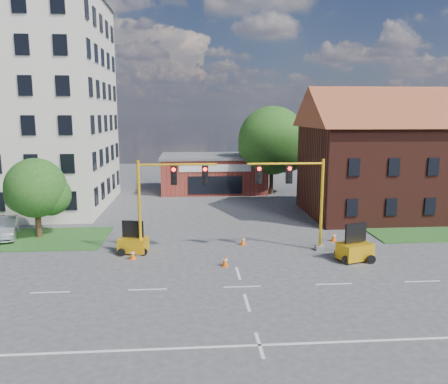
# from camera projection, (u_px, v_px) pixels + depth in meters

# --- Properties ---
(ground) EXTENTS (120.00, 120.00, 0.00)m
(ground) POSITION_uv_depth(u_px,v_px,m) (242.00, 287.00, 23.27)
(ground) COLOR #3D3D3F
(ground) RESTS_ON ground
(lane_markings) EXTENTS (60.00, 36.00, 0.01)m
(lane_markings) POSITION_uv_depth(u_px,v_px,m) (250.00, 312.00, 20.32)
(lane_markings) COLOR silver
(lane_markings) RESTS_ON ground
(office_block) EXTENTS (18.40, 15.40, 20.60)m
(office_block) POSITION_uv_depth(u_px,v_px,m) (8.00, 101.00, 41.48)
(office_block) COLOR beige
(office_block) RESTS_ON ground
(brick_shop) EXTENTS (12.40, 8.40, 4.30)m
(brick_shop) POSITION_uv_depth(u_px,v_px,m) (213.00, 173.00, 52.32)
(brick_shop) COLOR maroon
(brick_shop) RESTS_ON ground
(townhouse_row) EXTENTS (21.00, 11.00, 11.50)m
(townhouse_row) POSITION_uv_depth(u_px,v_px,m) (421.00, 150.00, 39.26)
(townhouse_row) COLOR #441C14
(townhouse_row) RESTS_ON ground
(tree_large) EXTENTS (8.11, 7.72, 10.01)m
(tree_large) POSITION_uv_depth(u_px,v_px,m) (275.00, 143.00, 49.32)
(tree_large) COLOR #322212
(tree_large) RESTS_ON ground
(tree_nw_front) EXTENTS (4.60, 4.38, 5.95)m
(tree_nw_front) POSITION_uv_depth(u_px,v_px,m) (39.00, 190.00, 32.00)
(tree_nw_front) COLOR #322212
(tree_nw_front) RESTS_ON ground
(signal_mast_west) EXTENTS (5.30, 0.60, 6.20)m
(signal_mast_west) POSITION_uv_depth(u_px,v_px,m) (165.00, 195.00, 28.14)
(signal_mast_west) COLOR gray
(signal_mast_west) RESTS_ON ground
(signal_mast_east) EXTENTS (5.30, 0.60, 6.20)m
(signal_mast_east) POSITION_uv_depth(u_px,v_px,m) (298.00, 193.00, 28.79)
(signal_mast_east) COLOR gray
(signal_mast_east) RESTS_ON ground
(trailer_west) EXTENTS (2.05, 1.58, 2.09)m
(trailer_west) POSITION_uv_depth(u_px,v_px,m) (133.00, 243.00, 28.86)
(trailer_west) COLOR yellow
(trailer_west) RESTS_ON ground
(trailer_east) EXTENTS (2.34, 1.93, 2.29)m
(trailer_east) POSITION_uv_depth(u_px,v_px,m) (355.00, 249.00, 27.36)
(trailer_east) COLOR yellow
(trailer_east) RESTS_ON ground
(cone_a) EXTENTS (0.40, 0.40, 0.70)m
(cone_a) POSITION_uv_depth(u_px,v_px,m) (133.00, 254.00, 27.63)
(cone_a) COLOR #E0550B
(cone_a) RESTS_ON ground
(cone_b) EXTENTS (0.40, 0.40, 0.70)m
(cone_b) POSITION_uv_depth(u_px,v_px,m) (243.00, 240.00, 30.62)
(cone_b) COLOR #E0550B
(cone_b) RESTS_ON ground
(cone_c) EXTENTS (0.40, 0.40, 0.70)m
(cone_c) POSITION_uv_depth(u_px,v_px,m) (225.00, 261.00, 26.34)
(cone_c) COLOR #E0550B
(cone_c) RESTS_ON ground
(cone_d) EXTENTS (0.40, 0.40, 0.70)m
(cone_d) POSITION_uv_depth(u_px,v_px,m) (334.00, 237.00, 31.56)
(cone_d) COLOR #E0550B
(cone_d) RESTS_ON ground
(pickup_white) EXTENTS (5.83, 3.90, 1.49)m
(pickup_white) POSITION_uv_depth(u_px,v_px,m) (343.00, 210.00, 38.67)
(pickup_white) COLOR white
(pickup_white) RESTS_ON ground
(sedan_silver_front) EXTENTS (2.84, 4.99, 1.56)m
(sedan_silver_front) POSITION_uv_depth(u_px,v_px,m) (5.00, 228.00, 32.38)
(sedan_silver_front) COLOR #ABAEB3
(sedan_silver_front) RESTS_ON ground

